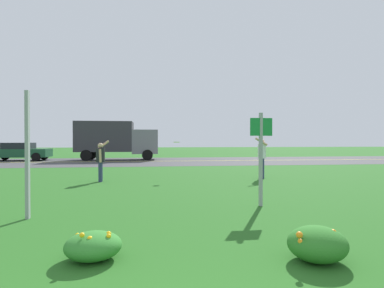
# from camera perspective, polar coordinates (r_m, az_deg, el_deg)

# --- Properties ---
(ground_plane) EXTENTS (120.00, 120.00, 0.00)m
(ground_plane) POSITION_cam_1_polar(r_m,az_deg,el_deg) (12.74, -7.38, -6.70)
(ground_plane) COLOR #26601E
(highway_strip) EXTENTS (120.00, 9.81, 0.01)m
(highway_strip) POSITION_cam_1_polar(r_m,az_deg,el_deg) (24.04, -7.23, -3.22)
(highway_strip) COLOR #424244
(highway_strip) RESTS_ON ground
(highway_center_stripe) EXTENTS (120.00, 0.16, 0.00)m
(highway_center_stripe) POSITION_cam_1_polar(r_m,az_deg,el_deg) (24.04, -7.23, -3.21)
(highway_center_stripe) COLOR yellow
(highway_center_stripe) RESTS_ON ground
(daylily_clump_near_camera) EXTENTS (0.77, 0.69, 0.43)m
(daylily_clump_near_camera) POSITION_cam_1_polar(r_m,az_deg,el_deg) (4.59, -17.99, -17.66)
(daylily_clump_near_camera) COLOR #337F2D
(daylily_clump_near_camera) RESTS_ON ground
(daylily_clump_front_center) EXTENTS (0.80, 0.74, 0.47)m
(daylily_clump_front_center) POSITION_cam_1_polar(r_m,az_deg,el_deg) (4.64, 22.39, -16.89)
(daylily_clump_front_center) COLOR #2D7526
(daylily_clump_front_center) RESTS_ON ground
(sign_post_near_path) EXTENTS (0.07, 0.10, 2.67)m
(sign_post_near_path) POSITION_cam_1_polar(r_m,az_deg,el_deg) (7.20, -28.44, -1.78)
(sign_post_near_path) COLOR #93969B
(sign_post_near_path) RESTS_ON ground
(sign_post_by_roadside) EXTENTS (0.56, 0.10, 2.32)m
(sign_post_by_roadside) POSITION_cam_1_polar(r_m,az_deg,el_deg) (7.75, 12.76, -0.98)
(sign_post_by_roadside) COLOR #93969B
(sign_post_by_roadside) RESTS_ON ground
(person_thrower_dark_shirt) EXTENTS (0.48, 0.49, 1.64)m
(person_thrower_dark_shirt) POSITION_cam_1_polar(r_m,az_deg,el_deg) (12.59, -16.74, -2.61)
(person_thrower_dark_shirt) COLOR #232328
(person_thrower_dark_shirt) RESTS_ON ground
(person_catcher_white_shirt) EXTENTS (0.55, 0.50, 1.76)m
(person_catcher_white_shirt) POSITION_cam_1_polar(r_m,az_deg,el_deg) (13.41, 12.93, -1.99)
(person_catcher_white_shirt) COLOR silver
(person_catcher_white_shirt) RESTS_ON ground
(frisbee_lime) EXTENTS (0.25, 0.25, 0.03)m
(frisbee_lime) POSITION_cam_1_polar(r_m,az_deg,el_deg) (12.76, -2.91, 0.35)
(frisbee_lime) COLOR #8CD133
(car_dark_green_center_left) EXTENTS (4.50, 2.00, 1.45)m
(car_dark_green_center_left) POSITION_cam_1_polar(r_m,az_deg,el_deg) (28.36, -29.53, -1.22)
(car_dark_green_center_left) COLOR #194C2D
(car_dark_green_center_left) RESTS_ON ground
(box_truck_gray) EXTENTS (6.70, 2.46, 3.20)m
(box_truck_gray) POSITION_cam_1_polar(r_m,az_deg,el_deg) (26.39, -14.06, 1.03)
(box_truck_gray) COLOR slate
(box_truck_gray) RESTS_ON ground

